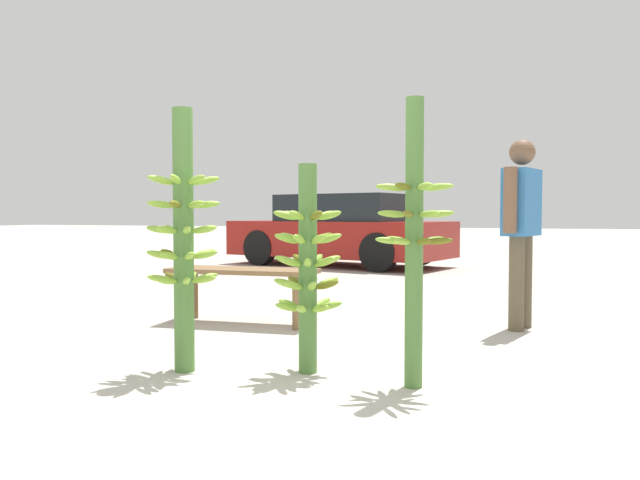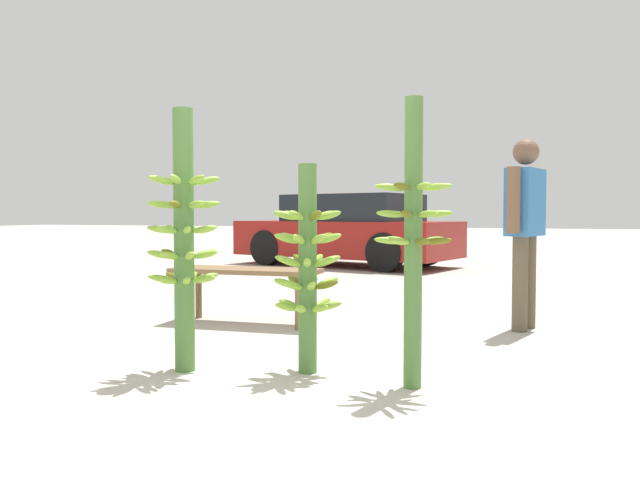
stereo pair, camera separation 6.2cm
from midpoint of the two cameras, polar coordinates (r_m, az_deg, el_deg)
The scene contains 7 objects.
ground_plane at distance 3.57m, azimuth -3.37°, elevation -13.45°, with size 80.00×80.00×0.00m, color #B2AA9E.
banana_stalk_left at distance 3.93m, azimuth -12.81°, elevation 0.23°, with size 0.45×0.45×1.62m.
banana_stalk_center at distance 3.81m, azimuth -1.59°, elevation -2.36°, with size 0.43×0.43×1.28m.
banana_stalk_right at distance 3.51m, azimuth 8.11°, elevation 0.32°, with size 0.44×0.44×1.62m.
vendor_person at distance 5.50m, azimuth 17.63°, elevation 1.93°, with size 0.33×0.68×1.60m.
market_bench at distance 5.57m, azimuth -7.41°, elevation -3.35°, with size 1.35×0.51×0.49m.
parked_car at distance 11.71m, azimuth 1.77°, elevation 0.82°, with size 4.41×2.71×1.33m.
Camera 1 is at (1.29, -3.19, 0.98)m, focal length 35.00 mm.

